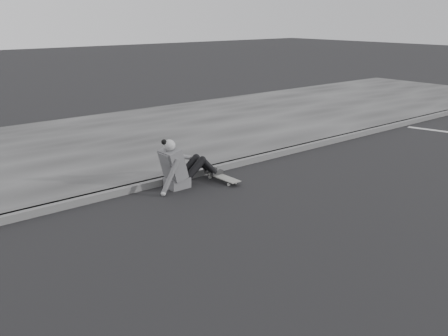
% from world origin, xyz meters
% --- Properties ---
extents(ground, '(80.00, 80.00, 0.00)m').
position_xyz_m(ground, '(0.00, 0.00, 0.00)').
color(ground, black).
rests_on(ground, ground).
extents(curb, '(24.00, 0.16, 0.12)m').
position_xyz_m(curb, '(0.00, 2.58, 0.06)').
color(curb, '#515151').
rests_on(curb, ground).
extents(sidewalk, '(24.00, 6.00, 0.12)m').
position_xyz_m(sidewalk, '(0.00, 5.60, 0.06)').
color(sidewalk, '#3A3A3A').
rests_on(sidewalk, ground).
extents(skateboard, '(0.20, 0.78, 0.09)m').
position_xyz_m(skateboard, '(-2.28, 2.04, 0.07)').
color(skateboard, '#A4A59F').
rests_on(skateboard, ground).
extents(seated_woman, '(1.38, 0.46, 0.88)m').
position_xyz_m(seated_woman, '(-3.01, 2.29, 0.36)').
color(seated_woman, '#515154').
rests_on(seated_woman, ground).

